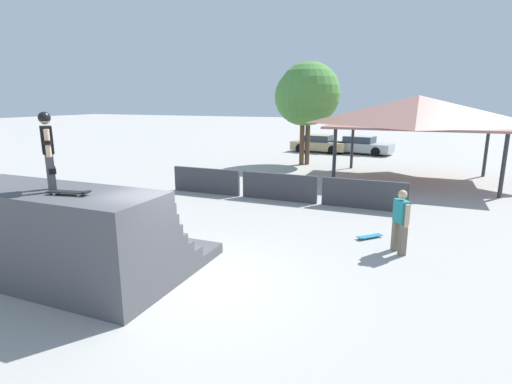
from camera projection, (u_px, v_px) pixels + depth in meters
name	position (u px, v px, depth m)	size (l,w,h in m)	color
ground_plane	(192.00, 284.00, 8.45)	(160.00, 160.00, 0.00)	#A3A09B
quarter_pipe_ramp	(68.00, 238.00, 8.72)	(5.01, 3.72, 2.04)	#4C4C51
skater_on_deck	(48.00, 146.00, 7.82)	(0.61, 0.52, 1.56)	#4C4C51
skateboard_on_deck	(70.00, 192.00, 7.62)	(0.87, 0.36, 0.09)	silver
bystander_walking	(401.00, 218.00, 10.02)	(0.44, 0.61, 1.64)	#6B6051
skateboard_on_ground	(369.00, 236.00, 11.25)	(0.69, 0.73, 0.09)	red
barrier_fence	(279.00, 187.00, 15.45)	(9.45, 0.12, 1.05)	#3D3D42
pavilion_shelter	(418.00, 111.00, 18.66)	(7.84, 5.81, 4.03)	#2D2D33
tree_beside_pavilion	(309.00, 94.00, 23.30)	(3.66, 3.66, 6.00)	brown
tree_far_back	(303.00, 97.00, 23.29)	(3.33, 3.33, 5.66)	brown
parked_car_tan	(319.00, 144.00, 29.73)	(4.18, 1.96, 1.27)	tan
parked_car_silver	(360.00, 145.00, 28.86)	(4.67, 2.52, 1.27)	#A8AAAF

